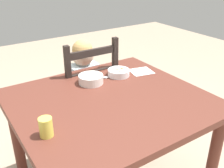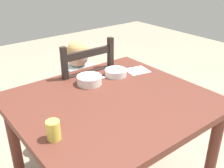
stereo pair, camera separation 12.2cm
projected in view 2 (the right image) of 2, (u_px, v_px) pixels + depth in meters
dining_table at (112, 115)px, 1.60m from camera, size 1.10×1.00×0.76m
dining_chair at (82, 101)px, 2.13m from camera, size 0.43×0.43×0.98m
child_figure at (81, 82)px, 2.06m from camera, size 0.32×0.31×0.95m
bowl_of_peas at (89, 80)px, 1.72m from camera, size 0.16×0.16×0.06m
bowl_of_carrots at (116, 72)px, 1.85m from camera, size 0.15×0.15×0.05m
spoon at (106, 77)px, 1.82m from camera, size 0.14×0.06×0.01m
drinking_cup at (53, 130)px, 1.19m from camera, size 0.06×0.06×0.09m
paper_napkin at (137, 71)px, 1.93m from camera, size 0.18×0.17×0.00m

